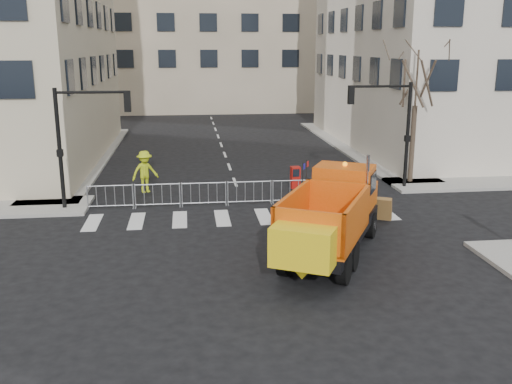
{
  "coord_description": "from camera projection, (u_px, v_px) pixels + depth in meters",
  "views": [
    {
      "loc": [
        -2.49,
        -17.75,
        7.14
      ],
      "look_at": [
        -0.02,
        2.5,
        1.88
      ],
      "focal_mm": 40.0,
      "sensor_mm": 36.0,
      "label": 1
    }
  ],
  "objects": [
    {
      "name": "newspaper_box",
      "position": [
        295.0,
        177.0,
        28.65
      ],
      "size": [
        0.48,
        0.43,
        1.1
      ],
      "primitive_type": "cube",
      "rotation": [
        0.0,
        0.0,
        0.07
      ],
      "color": "#A8120C",
      "rests_on": "sidewalk_back"
    },
    {
      "name": "crowd_barriers",
      "position": [
        227.0,
        193.0,
        26.21
      ],
      "size": [
        12.6,
        0.6,
        1.1
      ],
      "primitive_type": null,
      "color": "#9EA0A5",
      "rests_on": "ground"
    },
    {
      "name": "building_far",
      "position": [
        205.0,
        2.0,
        66.12
      ],
      "size": [
        30.0,
        18.0,
        24.0
      ],
      "primitive_type": "cube",
      "color": "tan",
      "rests_on": "ground"
    },
    {
      "name": "cop_c",
      "position": [
        356.0,
        208.0,
        22.78
      ],
      "size": [
        0.78,
        1.05,
        1.66
      ],
      "primitive_type": "imported",
      "rotation": [
        0.0,
        0.0,
        4.28
      ],
      "color": "black",
      "rests_on": "ground"
    },
    {
      "name": "ground",
      "position": [
        266.0,
        265.0,
        19.13
      ],
      "size": [
        120.0,
        120.0,
        0.0
      ],
      "primitive_type": "plane",
      "color": "black",
      "rests_on": "ground"
    },
    {
      "name": "cop_a",
      "position": [
        334.0,
        193.0,
        25.15
      ],
      "size": [
        0.7,
        0.64,
        1.61
      ],
      "primitive_type": "imported",
      "rotation": [
        0.0,
        0.0,
        3.73
      ],
      "color": "black",
      "rests_on": "ground"
    },
    {
      "name": "traffic_light_right",
      "position": [
        407.0,
        137.0,
        28.59
      ],
      "size": [
        0.18,
        0.18,
        5.4
      ],
      "primitive_type": "cylinder",
      "color": "black",
      "rests_on": "ground"
    },
    {
      "name": "street_tree",
      "position": [
        414.0,
        113.0,
        29.37
      ],
      "size": [
        3.0,
        3.0,
        7.5
      ],
      "primitive_type": null,
      "color": "#382B21",
      "rests_on": "ground"
    },
    {
      "name": "traffic_light_left",
      "position": [
        60.0,
        151.0,
        24.73
      ],
      "size": [
        0.18,
        0.18,
        5.4
      ],
      "primitive_type": "cylinder",
      "color": "black",
      "rests_on": "ground"
    },
    {
      "name": "cop_b",
      "position": [
        364.0,
        198.0,
        23.65
      ],
      "size": [
        0.97,
        0.76,
        1.99
      ],
      "primitive_type": "imported",
      "rotation": [
        0.0,
        0.0,
        3.14
      ],
      "color": "black",
      "rests_on": "ground"
    },
    {
      "name": "sidewalk_back",
      "position": [
        241.0,
        197.0,
        27.28
      ],
      "size": [
        64.0,
        5.0,
        0.15
      ],
      "primitive_type": "cube",
      "color": "gray",
      "rests_on": "ground"
    },
    {
      "name": "worker",
      "position": [
        145.0,
        172.0,
        27.7
      ],
      "size": [
        1.53,
        1.27,
        2.06
      ],
      "primitive_type": "imported",
      "rotation": [
        0.0,
        0.0,
        0.45
      ],
      "color": "#B6CA17",
      "rests_on": "sidewalk_back"
    },
    {
      "name": "plow_truck",
      "position": [
        331.0,
        214.0,
        19.48
      ],
      "size": [
        6.22,
        8.94,
        3.44
      ],
      "rotation": [
        0.0,
        0.0,
        1.09
      ],
      "color": "black",
      "rests_on": "ground"
    }
  ]
}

